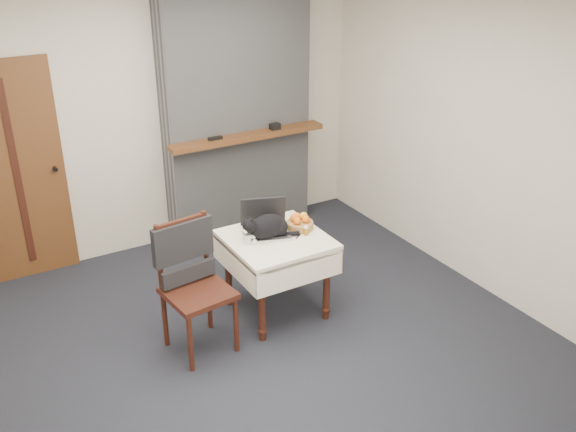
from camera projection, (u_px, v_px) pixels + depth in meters
name	position (u px, v px, depth m)	size (l,w,h in m)	color
ground	(244.00, 343.00, 5.05)	(4.50, 4.50, 0.00)	black
room_shell	(208.00, 111.00, 4.66)	(4.52, 4.01, 2.61)	beige
door	(16.00, 174.00, 5.62)	(0.82, 0.10, 2.00)	brown
chimney	(237.00, 111.00, 6.35)	(1.62, 0.48, 2.60)	gray
side_table	(276.00, 250.00, 5.22)	(0.78, 0.78, 0.70)	#39160F
laptop	(265.00, 225.00, 5.23)	(0.46, 0.43, 0.28)	#B7B7BC
cat	(268.00, 227.00, 5.12)	(0.47, 0.20, 0.23)	black
cream_jar	(247.00, 240.00, 5.05)	(0.07, 0.07, 0.08)	silver
pill_bottle	(306.00, 231.00, 5.19)	(0.04, 0.04, 0.08)	#955C12
fruit_basket	(300.00, 223.00, 5.30)	(0.22, 0.22, 0.13)	#AB7F45
desk_clutter	(298.00, 229.00, 5.30)	(0.15, 0.02, 0.01)	black
chair	(190.00, 268.00, 4.80)	(0.52, 0.51, 1.04)	#39160F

